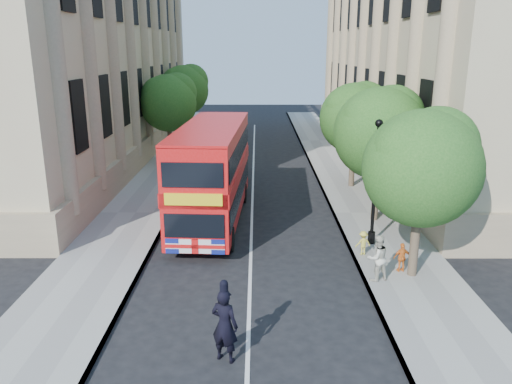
{
  "coord_description": "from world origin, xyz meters",
  "views": [
    {
      "loc": [
        0.24,
        -13.36,
        7.94
      ],
      "look_at": [
        0.21,
        6.11,
        2.3
      ],
      "focal_mm": 35.0,
      "sensor_mm": 36.0,
      "label": 1
    }
  ],
  "objects_px": {
    "lamp_post": "(375,188)",
    "police_constable": "(225,325)",
    "double_decker_bus": "(212,171)",
    "woman_pedestrian": "(377,258)",
    "box_van": "(222,162)"
  },
  "relations": [
    {
      "from": "lamp_post",
      "to": "police_constable",
      "type": "xyz_separation_m",
      "value": [
        -5.59,
        -7.92,
        -1.49
      ]
    },
    {
      "from": "lamp_post",
      "to": "double_decker_bus",
      "type": "bearing_deg",
      "value": 156.86
    },
    {
      "from": "lamp_post",
      "to": "double_decker_bus",
      "type": "relative_size",
      "value": 0.52
    },
    {
      "from": "lamp_post",
      "to": "woman_pedestrian",
      "type": "xyz_separation_m",
      "value": [
        -0.58,
        -3.41,
        -1.56
      ]
    },
    {
      "from": "police_constable",
      "to": "woman_pedestrian",
      "type": "xyz_separation_m",
      "value": [
        5.01,
        4.51,
        -0.08
      ]
    },
    {
      "from": "woman_pedestrian",
      "to": "lamp_post",
      "type": "bearing_deg",
      "value": -121.08
    },
    {
      "from": "box_van",
      "to": "woman_pedestrian",
      "type": "xyz_separation_m",
      "value": [
        6.25,
        -12.97,
        -0.5
      ]
    },
    {
      "from": "lamp_post",
      "to": "police_constable",
      "type": "relative_size",
      "value": 2.52
    },
    {
      "from": "double_decker_bus",
      "to": "woman_pedestrian",
      "type": "height_order",
      "value": "double_decker_bus"
    },
    {
      "from": "double_decker_bus",
      "to": "police_constable",
      "type": "relative_size",
      "value": 4.82
    },
    {
      "from": "double_decker_bus",
      "to": "woman_pedestrian",
      "type": "bearing_deg",
      "value": -42.23
    },
    {
      "from": "lamp_post",
      "to": "woman_pedestrian",
      "type": "distance_m",
      "value": 3.8
    },
    {
      "from": "lamp_post",
      "to": "double_decker_bus",
      "type": "distance_m",
      "value": 7.41
    },
    {
      "from": "double_decker_bus",
      "to": "woman_pedestrian",
      "type": "distance_m",
      "value": 9.01
    },
    {
      "from": "police_constable",
      "to": "woman_pedestrian",
      "type": "relative_size",
      "value": 1.24
    }
  ]
}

